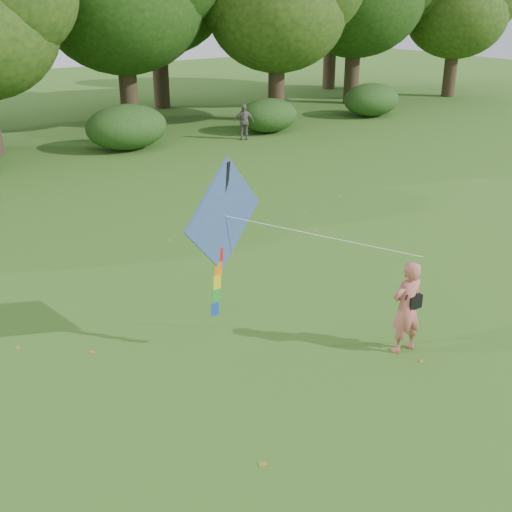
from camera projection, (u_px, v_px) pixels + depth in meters
ground at (374, 346)px, 12.19m from camera, size 100.00×100.00×0.00m
man_kite_flyer at (406, 307)px, 11.73m from camera, size 0.69×0.48×1.80m
bystander_right at (244, 122)px, 28.83m from camera, size 1.00×0.75×1.58m
crossbody_bag at (413, 301)px, 11.72m from camera, size 0.43×0.20×0.71m
flying_kite at (224, 219)px, 11.14m from camera, size 3.94×2.40×2.96m
tree_line at (44, 7)px, 28.31m from camera, size 54.70×15.30×9.48m
shrub_band at (41, 141)px, 24.86m from camera, size 39.15×3.22×1.88m
fallen_leaves at (219, 270)px, 15.50m from camera, size 11.56×9.93×0.01m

